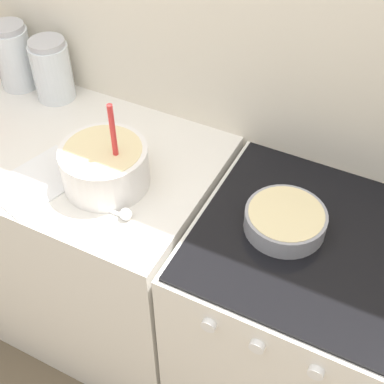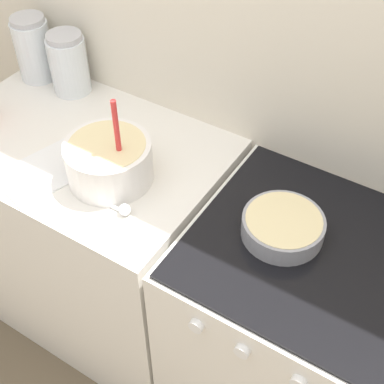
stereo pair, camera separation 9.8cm
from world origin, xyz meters
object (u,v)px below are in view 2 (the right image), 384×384
Objects in this scene: stove at (302,344)px; storage_jar_left at (35,52)px; mixing_bowl at (109,159)px; storage_jar_middle at (69,67)px; baking_pan at (283,226)px.

stove is 1.40m from storage_jar_left.
stove is at bearing 5.72° from mixing_bowl.
baking_pan is at bearing -13.61° from storage_jar_middle.
storage_jar_left is 1.08× the size of storage_jar_middle.
baking_pan is at bearing -11.65° from storage_jar_left.
storage_jar_middle is at bearing 144.07° from mixing_bowl.
storage_jar_left reaches higher than storage_jar_middle.
stove is at bearing -10.47° from storage_jar_left.
mixing_bowl is at bearing -35.93° from storage_jar_middle.
storage_jar_left is (-1.13, 0.23, 0.07)m from baking_pan.
stove is 0.87m from mixing_bowl.
stove is 0.52m from baking_pan.
stove is 4.12× the size of baking_pan.
stove is 3.86× the size of storage_jar_left.
stove is 1.25m from storage_jar_middle.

